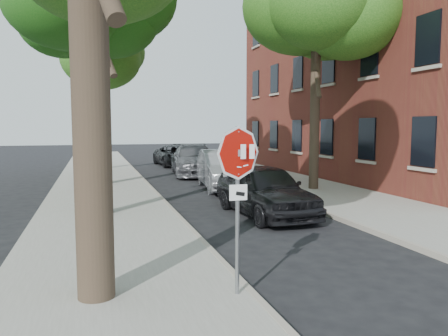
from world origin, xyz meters
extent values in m
plane|color=black|center=(0.00, 0.00, 0.00)|extent=(120.00, 120.00, 0.00)
cube|color=gray|center=(-2.50, 12.00, 0.06)|extent=(4.00, 55.00, 0.12)
cube|color=gray|center=(6.00, 12.00, 0.06)|extent=(4.00, 55.00, 0.12)
cube|color=#9E9384|center=(-0.45, 12.00, 0.07)|extent=(0.12, 55.00, 0.13)
cube|color=#9E9384|center=(3.95, 12.00, 0.07)|extent=(0.12, 55.00, 0.13)
cube|color=maroon|center=(14.00, 14.00, 7.50)|extent=(12.00, 20.00, 15.00)
cylinder|color=gray|center=(-0.70, 0.00, 1.42)|extent=(0.06, 0.06, 2.60)
cube|color=#99999E|center=(-0.70, -0.03, 2.32)|extent=(0.05, 0.06, 0.10)
cylinder|color=#99999E|center=(-0.70, -0.03, 2.32)|extent=(0.76, 0.32, 0.82)
cylinder|color=white|center=(-0.70, -0.05, 2.32)|extent=(0.76, 0.32, 0.82)
cylinder|color=#B51006|center=(-0.70, -0.05, 2.32)|extent=(0.68, 0.29, 0.74)
cube|color=white|center=(-0.91, -0.06, 2.34)|extent=(0.08, 0.00, 0.22)
cube|color=white|center=(-0.77, -0.06, 2.34)|extent=(0.08, 0.00, 0.22)
cube|color=white|center=(-0.63, -0.06, 2.34)|extent=(0.08, 0.00, 0.22)
cube|color=white|center=(-0.49, -0.06, 2.34)|extent=(0.08, 0.00, 0.22)
cube|color=silver|center=(-0.81, -0.07, 2.13)|extent=(0.08, 0.00, 0.03)
cube|color=silver|center=(-0.70, -0.07, 2.11)|extent=(0.08, 0.00, 0.03)
cube|color=silver|center=(-0.59, -0.07, 2.13)|extent=(0.08, 0.00, 0.03)
cube|color=white|center=(-0.70, -0.04, 1.72)|extent=(0.28, 0.02, 0.24)
cube|color=black|center=(-0.67, -0.05, 1.70)|extent=(0.15, 0.00, 0.08)
cylinder|color=black|center=(-2.60, 7.00, 4.87)|extent=(0.44, 0.44, 9.50)
cylinder|color=black|center=(-2.40, 14.00, 5.12)|extent=(0.48, 0.48, 10.00)
ellipsoid|color=#0E490E|center=(-2.40, 14.00, 7.92)|extent=(4.62, 4.62, 3.70)
ellipsoid|color=#0E490E|center=(-3.24, 14.84, 7.50)|extent=(4.20, 4.20, 3.36)
cylinder|color=black|center=(-2.70, 21.00, 4.62)|extent=(0.40, 0.40, 9.00)
ellipsoid|color=#124B11|center=(-2.70, 21.00, 7.14)|extent=(4.16, 4.16, 3.33)
ellipsoid|color=#124B11|center=(-1.76, 20.43, 8.09)|extent=(3.40, 3.40, 2.72)
ellipsoid|color=#124B11|center=(-3.46, 21.76, 6.76)|extent=(3.78, 3.78, 3.02)
cylinder|color=black|center=(6.00, 10.00, 4.62)|extent=(0.40, 0.40, 9.00)
ellipsoid|color=#124B11|center=(6.00, 10.00, 7.14)|extent=(4.16, 4.16, 3.33)
ellipsoid|color=#124B11|center=(5.24, 10.76, 6.76)|extent=(3.78, 3.78, 3.02)
imported|color=black|center=(2.19, 6.00, 0.79)|extent=(2.09, 4.72, 1.58)
imported|color=gray|center=(2.60, 11.71, 0.84)|extent=(2.33, 5.28, 1.69)
imported|color=#525358|center=(2.60, 17.50, 0.85)|extent=(3.03, 6.09, 1.70)
imported|color=black|center=(2.60, 23.22, 0.69)|extent=(2.57, 5.11, 1.39)
camera|label=1|loc=(-2.79, -6.24, 2.73)|focal=35.00mm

